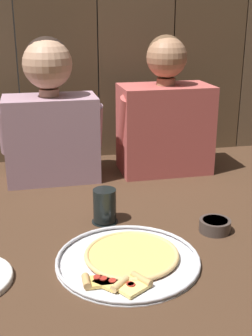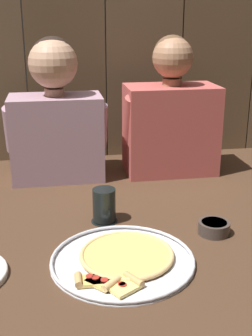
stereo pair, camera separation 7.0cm
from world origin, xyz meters
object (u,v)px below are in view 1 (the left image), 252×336
dipping_bowl (215,225)px  drinking_glass (105,206)px  diner_left (50,116)px  diner_right (165,115)px  pizza_tray (129,259)px

dipping_bowl → drinking_glass: bearing=156.7°
dipping_bowl → diner_left: size_ratio=0.17×
dipping_bowl → diner_right: diner_right is taller
drinking_glass → diner_left: 0.53m
pizza_tray → drinking_glass: size_ratio=3.49×
drinking_glass → dipping_bowl: bearing=-23.3°
diner_left → dipping_bowl: bearing=-51.9°
drinking_glass → diner_left: bearing=107.0°
drinking_glass → pizza_tray: bearing=-85.2°
pizza_tray → drinking_glass: bearing=94.8°
diner_right → dipping_bowl: bearing=-91.2°
dipping_bowl → diner_right: (0.01, 0.61, 0.23)m
pizza_tray → diner_right: diner_right is taller
pizza_tray → diner_right: bearing=65.9°
dipping_bowl → diner_right: bearing=88.8°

